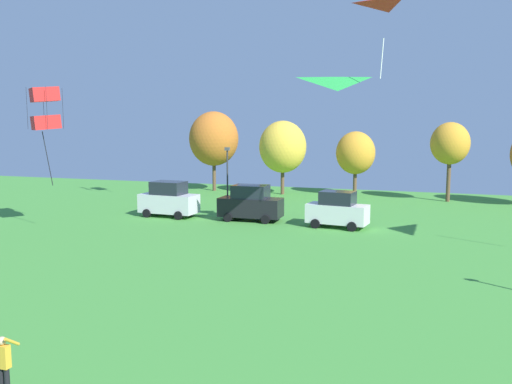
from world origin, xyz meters
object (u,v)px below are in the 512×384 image
light_post_0 (227,177)px  treeline_tree_2 (356,153)px  treeline_tree_0 (214,139)px  kite_flying_6 (45,109)px  parked_car_leftmost (169,200)px  parked_car_third_from_left (337,210)px  kite_flying_2 (337,112)px  kite_flying_0 (388,29)px  treeline_tree_1 (283,147)px  parked_car_second_from_left (251,203)px  person_standing_mid_field (3,363)px  treeline_tree_3 (450,144)px

light_post_0 → treeline_tree_2: treeline_tree_2 is taller
treeline_tree_0 → kite_flying_6: bearing=-93.3°
parked_car_leftmost → treeline_tree_2: size_ratio=0.71×
kite_flying_6 → treeline_tree_2: bearing=57.5°
parked_car_third_from_left → treeline_tree_2: bearing=101.5°
kite_flying_2 → kite_flying_0: bearing=30.9°
treeline_tree_0 → treeline_tree_1: size_ratio=1.13×
parked_car_second_from_left → kite_flying_6: bearing=-145.0°
parked_car_third_from_left → treeline_tree_0: size_ratio=0.51×
person_standing_mid_field → parked_car_leftmost: bearing=102.8°
light_post_0 → treeline_tree_1: 14.37m
parked_car_leftmost → treeline_tree_2: 20.87m
person_standing_mid_field → parked_car_leftmost: 27.41m
person_standing_mid_field → treeline_tree_1: 41.78m
light_post_0 → treeline_tree_2: size_ratio=0.84×
treeline_tree_1 → treeline_tree_2: treeline_tree_1 is taller
kite_flying_0 → parked_car_third_from_left: 12.40m
kite_flying_0 → light_post_0: size_ratio=0.59×
light_post_0 → treeline_tree_2: (7.11, 16.03, 1.14)m
kite_flying_2 → treeline_tree_2: size_ratio=0.58×
light_post_0 → treeline_tree_2: 17.57m
person_standing_mid_field → kite_flying_0: bearing=64.3°
kite_flying_0 → treeline_tree_0: 29.37m
light_post_0 → parked_car_third_from_left: bearing=-9.7°
kite_flying_2 → kite_flying_6: 18.47m
parked_car_second_from_left → kite_flying_2: bearing=-43.4°
person_standing_mid_field → treeline_tree_2: (2.37, 43.12, 3.22)m
light_post_0 → treeline_tree_0: bearing=116.8°
kite_flying_2 → parked_car_second_from_left: (-7.45, 6.71, -6.39)m
kite_flying_2 → treeline_tree_0: (-17.07, 22.36, -2.21)m
treeline_tree_3 → treeline_tree_2: bearing=168.1°
kite_flying_2 → parked_car_third_from_left: (-1.00, 6.09, -6.45)m
parked_car_leftmost → parked_car_second_from_left: 6.46m
kite_flying_0 → treeline_tree_0: size_ratio=0.37×
treeline_tree_0 → treeline_tree_3: treeline_tree_0 is taller
treeline_tree_0 → light_post_0: bearing=-63.2°
treeline_tree_3 → treeline_tree_1: bearing=179.7°
kite_flying_0 → light_post_0: (-12.04, 6.10, -9.17)m
parked_car_third_from_left → light_post_0: light_post_0 is taller
treeline_tree_1 → treeline_tree_0: bearing=176.0°
person_standing_mid_field → treeline_tree_3: treeline_tree_3 is taller
parked_car_second_from_left → parked_car_third_from_left: size_ratio=1.08×
kite_flying_6 → kite_flying_0: bearing=7.8°
parked_car_second_from_left → kite_flying_0: bearing=-29.3°
person_standing_mid_field → treeline_tree_0: treeline_tree_0 is taller
parked_car_second_from_left → treeline_tree_3: 20.70m
kite_flying_6 → treeline_tree_2: 29.86m
person_standing_mid_field → treeline_tree_0: 43.86m
parked_car_third_from_left → person_standing_mid_field: bearing=-91.9°
parked_car_third_from_left → treeline_tree_3: bearing=71.9°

